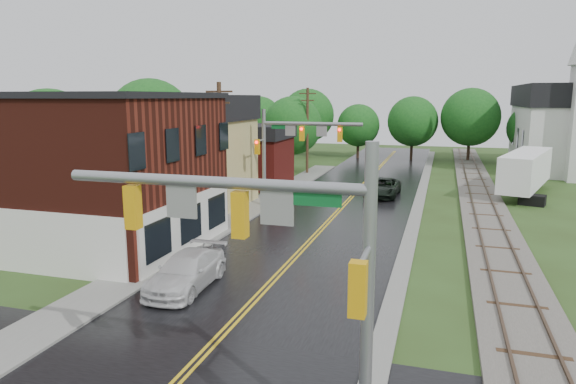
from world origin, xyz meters
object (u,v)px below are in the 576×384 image
at_px(tree_left_b, 152,124).
at_px(pickup_white, 187,272).
at_px(brick_building, 73,169).
at_px(suv_dark, 383,188).
at_px(traffic_signal_far, 292,141).
at_px(traffic_signal_near, 272,240).
at_px(tree_left_e, 294,127).
at_px(tree_left_a, 52,139).
at_px(utility_pole_c, 307,129).
at_px(semi_trailer, 526,170).
at_px(tree_left_c, 230,132).
at_px(church, 572,118).
at_px(sedan_silver, 376,187).
at_px(utility_pole_b, 220,150).

height_order(tree_left_b, pickup_white, tree_left_b).
height_order(brick_building, suv_dark, brick_building).
relative_size(brick_building, traffic_signal_far, 1.95).
bearing_deg(brick_building, traffic_signal_far, 53.08).
xyz_separation_m(traffic_signal_near, tree_left_e, (-12.32, 43.90, -0.16)).
distance_m(traffic_signal_far, tree_left_a, 17.16).
bearing_deg(utility_pole_c, semi_trailer, -17.59).
bearing_deg(suv_dark, tree_left_a, -150.32).
bearing_deg(utility_pole_c, suv_dark, -49.00).
distance_m(utility_pole_c, tree_left_c, 8.16).
distance_m(traffic_signal_near, semi_trailer, 37.05).
height_order(church, tree_left_c, church).
xyz_separation_m(traffic_signal_far, suv_dark, (5.84, 6.45, -4.22)).
bearing_deg(traffic_signal_near, sedan_silver, 93.06).
height_order(traffic_signal_near, tree_left_c, tree_left_c).
distance_m(church, tree_left_b, 43.70).
distance_m(tree_left_a, tree_left_e, 26.40).
relative_size(tree_left_b, tree_left_e, 1.19).
height_order(brick_building, semi_trailer, brick_building).
height_order(tree_left_a, tree_left_e, tree_left_a).
xyz_separation_m(tree_left_b, sedan_silver, (19.60, 2.24, -5.09)).
bearing_deg(semi_trailer, traffic_signal_near, -105.92).
relative_size(tree_left_c, sedan_silver, 2.02).
xyz_separation_m(church, tree_left_b, (-37.85, -21.84, -0.12)).
distance_m(tree_left_a, pickup_white, 20.68).
xyz_separation_m(traffic_signal_far, tree_left_b, (-14.38, 4.90, 0.74)).
xyz_separation_m(tree_left_b, suv_dark, (20.22, 1.55, -4.97)).
xyz_separation_m(utility_pole_b, sedan_silver, (8.55, 12.14, -4.10)).
height_order(brick_building, pickup_white, brick_building).
bearing_deg(traffic_signal_near, tree_left_b, 125.49).
height_order(brick_building, tree_left_b, tree_left_b).
distance_m(tree_left_a, suv_dark, 25.42).
height_order(pickup_white, semi_trailer, semi_trailer).
relative_size(tree_left_c, tree_left_e, 0.94).
bearing_deg(tree_left_a, tree_left_b, 78.69).
relative_size(traffic_signal_far, semi_trailer, 0.64).
relative_size(traffic_signal_far, utility_pole_b, 0.82).
relative_size(traffic_signal_far, tree_left_a, 0.85).
xyz_separation_m(utility_pole_b, semi_trailer, (20.41, 15.53, -2.56)).
height_order(tree_left_a, pickup_white, tree_left_a).
relative_size(utility_pole_b, tree_left_a, 1.04).
bearing_deg(traffic_signal_near, tree_left_e, 105.68).
bearing_deg(tree_left_b, suv_dark, 4.39).
relative_size(utility_pole_b, tree_left_e, 1.10).
xyz_separation_m(church, sedan_silver, (-18.25, -19.60, -5.21)).
xyz_separation_m(church, traffic_signal_near, (-16.53, -51.74, -0.87)).
bearing_deg(tree_left_e, church, 15.20).
xyz_separation_m(traffic_signal_far, utility_pole_b, (-3.33, -5.00, -0.25)).
relative_size(tree_left_e, semi_trailer, 0.71).
distance_m(utility_pole_b, pickup_white, 12.78).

